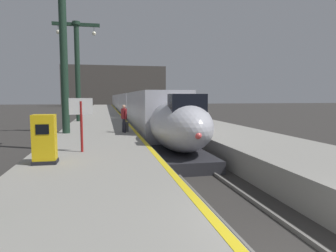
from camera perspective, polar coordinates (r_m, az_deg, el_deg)
The scene contains 13 objects.
platform_left at distance 29.14m, azimuth -12.82°, elevation 0.18°, with size 4.80×110.00×1.05m, color gray.
platform_right at distance 30.13m, azimuth 2.77°, elevation 0.49°, with size 4.80×110.00×1.05m, color gray.
platform_left_safety_stripe at distance 29.15m, azimuth -8.36°, elevation 1.30°, with size 0.20×107.80×0.01m, color yellow.
rail_main_left at distance 32.05m, azimuth -6.83°, elevation -0.07°, with size 0.08×110.00×0.12m, color slate.
rail_main_right at distance 32.22m, azimuth -4.17°, elevation -0.02°, with size 0.08×110.00×0.12m, color slate.
highspeed_train_main at distance 47.98m, azimuth -7.71°, elevation 4.09°, with size 2.92×74.92×3.60m.
station_column_mid at distance 19.13m, azimuth -19.48°, elevation 16.74°, with size 4.00×0.68×10.01m.
station_column_far at distance 27.93m, azimuth -17.00°, elevation 11.73°, with size 4.00×0.68×8.68m.
passenger_near_edge at distance 18.23m, azimuth -8.43°, elevation 1.85°, with size 0.34×0.54×1.69m.
rolling_suitcase at distance 18.75m, azimuth -8.20°, elevation -0.15°, with size 0.40×0.22×0.98m.
ticket_machine_yellow at distance 10.47m, azimuth -22.57°, elevation -2.67°, with size 0.76×0.62×1.60m.
departure_info_board at distance 12.12m, azimuth -16.31°, elevation 2.25°, with size 0.90×0.10×2.12m.
terminus_back_wall at distance 106.39m, azimuth -10.15°, elevation 7.58°, with size 36.00×2.00×14.00m, color #4C4742.
Camera 1 is at (-3.61, -4.26, 3.22)m, focal length 31.81 mm.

